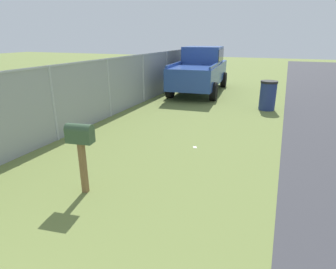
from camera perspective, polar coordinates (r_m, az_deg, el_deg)
The scene contains 5 objects.
mailbox at distance 4.85m, azimuth -17.18°, elevation -0.88°, with size 0.26×0.46×1.23m.
pickup_truck at distance 14.09m, azimuth 6.58°, elevation 13.05°, with size 5.51×2.52×2.09m.
trash_bin at distance 11.01m, azimuth 19.37°, elevation 7.41°, with size 0.60×0.60×1.05m.
fence_section at distance 8.61m, azimuth -16.38°, elevation 8.04°, with size 17.46×0.07×1.90m.
litter_wrapper_midfield_a at distance 6.96m, azimuth 5.42°, elevation -2.54°, with size 0.12×0.08×0.01m, color silver.
Camera 1 is at (1.64, -1.98, 2.56)m, focal length 30.41 mm.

